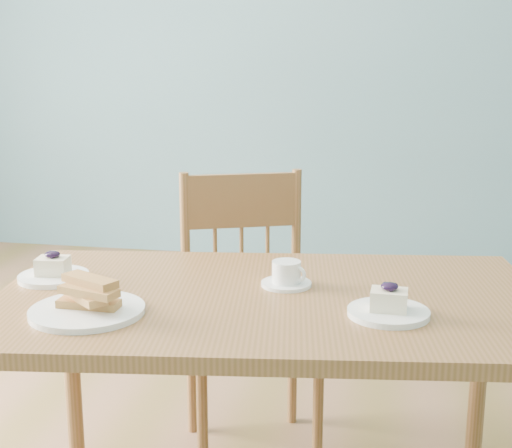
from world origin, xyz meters
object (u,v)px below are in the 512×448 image
Objects in this scene: dining_table at (269,322)px; cheesecake_plate_far at (53,272)px; cheesecake_plate_near at (389,307)px; dining_chair at (249,314)px; biscotti_plate at (87,303)px; coffee_cup at (287,275)px.

dining_table is 0.55m from cheesecake_plate_far.
dining_table is 0.30m from cheesecake_plate_near.
biscotti_plate is (-0.22, -0.69, 0.26)m from dining_chair.
cheesecake_plate_near is at bearing -75.27° from dining_chair.
coffee_cup is (-0.24, 0.16, 0.01)m from cheesecake_plate_near.
dining_table is 7.87× the size of cheesecake_plate_far.
dining_chair is at bearing 72.57° from biscotti_plate.
biscotti_plate is at bearing -128.82° from dining_chair.
dining_chair is 5.05× the size of cheesecake_plate_far.
dining_table is 0.54m from dining_chair.
cheesecake_plate_near reaches higher than coffee_cup.
dining_table is 7.74× the size of cheesecake_plate_near.
coffee_cup is 0.48m from biscotti_plate.
cheesecake_plate_near is 0.65m from biscotti_plate.
cheesecake_plate_far is at bearing 170.41° from dining_table.
cheesecake_plate_near is 0.83m from cheesecake_plate_far.
dining_chair reaches higher than cheesecake_plate_far.
dining_chair is 0.77m from biscotti_plate.
biscotti_plate is at bearing -120.58° from coffee_cup.
cheesecake_plate_far is (-0.82, 0.10, -0.00)m from cheesecake_plate_near.
cheesecake_plate_far reaches higher than dining_table.
dining_chair reaches higher than coffee_cup.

